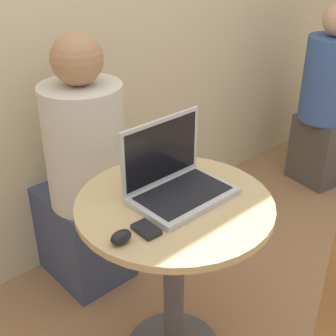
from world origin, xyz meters
TOP-DOWN VIEW (x-y plane):
  - round_table at (0.00, 0.00)m, footprint 0.66×0.66m
  - laptop at (0.03, 0.03)m, footprint 0.34×0.23m
  - cell_phone at (-0.18, -0.06)m, footprint 0.06×0.09m
  - computer_mouse at (-0.27, -0.05)m, footprint 0.07×0.04m
  - person_seated at (0.03, 0.62)m, footprint 0.34×0.52m
  - person_background at (1.69, 0.36)m, footprint 0.51×0.37m

SIDE VIEW (x-z plane):
  - person_background at x=1.69m, z-range -0.09..1.04m
  - person_seated at x=0.03m, z-range -0.10..1.08m
  - round_table at x=0.00m, z-range 0.16..0.87m
  - cell_phone at x=-0.18m, z-range 0.72..0.73m
  - computer_mouse at x=-0.27m, z-range 0.72..0.76m
  - laptop at x=0.03m, z-range 0.65..0.90m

